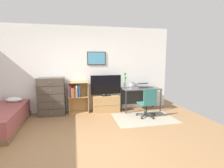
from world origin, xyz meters
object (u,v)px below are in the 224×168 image
at_px(computer_mouse, 152,87).
at_px(bamboo_vase, 125,81).
at_px(desk, 140,92).
at_px(tv_stand, 106,103).
at_px(laptop, 143,86).
at_px(office_chair, 148,102).
at_px(wine_glass, 130,85).
at_px(bookshelf, 77,95).
at_px(dresser, 52,96).
at_px(television, 106,85).

relative_size(computer_mouse, bamboo_vase, 0.21).
relative_size(desk, computer_mouse, 11.78).
xyz_separation_m(tv_stand, laptop, (1.26, -0.02, 0.54)).
height_order(desk, laptop, laptop).
relative_size(desk, office_chair, 1.42).
distance_m(computer_mouse, wine_glass, 0.75).
bearing_deg(bamboo_vase, wine_glass, -67.55).
relative_size(office_chair, wine_glass, 4.78).
bearing_deg(bookshelf, computer_mouse, -4.32).
bearing_deg(dresser, desk, -0.16).
height_order(office_chair, computer_mouse, office_chair).
bearing_deg(office_chair, desk, 80.84).
height_order(tv_stand, laptop, laptop).
xyz_separation_m(laptop, computer_mouse, (0.25, -0.11, -0.05)).
bearing_deg(laptop, television, -176.33).
bearing_deg(dresser, tv_stand, 0.52).
bearing_deg(bamboo_vase, desk, -13.25).
bearing_deg(tv_stand, office_chair, -39.00).
height_order(television, office_chair, television).
height_order(dresser, wine_glass, dresser).
relative_size(bookshelf, office_chair, 1.13).
xyz_separation_m(television, bamboo_vase, (0.66, 0.11, 0.12)).
xyz_separation_m(dresser, computer_mouse, (3.17, -0.12, 0.19)).
bearing_deg(office_chair, television, 137.58).
distance_m(bookshelf, tv_stand, 0.96).
height_order(office_chair, wine_glass, wine_glass).
bearing_deg(television, wine_glass, -10.18).
distance_m(dresser, bookshelf, 0.75).
distance_m(tv_stand, television, 0.59).
bearing_deg(television, computer_mouse, -4.23).
bearing_deg(dresser, office_chair, -17.34).
xyz_separation_m(bookshelf, computer_mouse, (2.42, -0.18, 0.19)).
xyz_separation_m(television, office_chair, (1.07, -0.84, -0.39)).
xyz_separation_m(office_chair, computer_mouse, (0.44, 0.73, 0.30)).
height_order(desk, computer_mouse, computer_mouse).
distance_m(tv_stand, desk, 1.20).
distance_m(dresser, desk, 2.80).
bearing_deg(computer_mouse, dresser, 177.85).
distance_m(bookshelf, desk, 2.06).
bearing_deg(desk, bookshelf, 178.02).
relative_size(bookshelf, television, 1.00).
xyz_separation_m(office_chair, wine_glass, (-0.31, 0.71, 0.42)).
bearing_deg(tv_stand, bamboo_vase, 7.84).
relative_size(dresser, tv_stand, 1.33).
bearing_deg(television, dresser, 179.74).
bearing_deg(tv_stand, television, -90.00).
bearing_deg(computer_mouse, office_chair, -120.92).
height_order(television, computer_mouse, television).
distance_m(laptop, bamboo_vase, 0.64).
distance_m(bookshelf, office_chair, 2.18).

